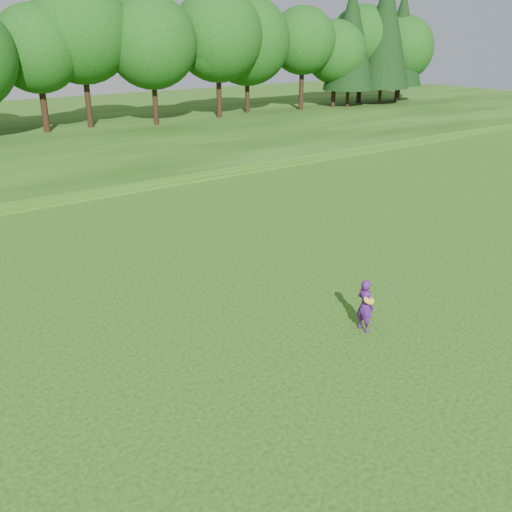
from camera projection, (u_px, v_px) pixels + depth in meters
ground at (385, 344)px, 16.04m from camera, size 140.00×140.00×0.00m
berm at (31, 148)px, 41.50m from camera, size 130.00×30.00×0.60m
walking_path at (107, 192)px, 31.07m from camera, size 130.00×1.60×0.04m
treeline at (0, 33)px, 41.64m from camera, size 104.00×7.00×15.00m
woman at (365, 305)px, 16.49m from camera, size 0.43×0.65×1.61m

